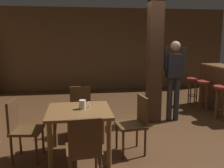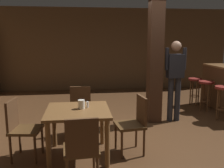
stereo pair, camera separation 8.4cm
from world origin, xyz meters
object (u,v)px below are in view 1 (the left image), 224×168
(chair_east, at_px, (135,121))
(standing_person, at_px, (174,75))
(chair_west, at_px, (22,127))
(bar_stool_mid, at_px, (204,88))
(bar_stool_near, at_px, (222,94))
(salt_shaker, at_px, (89,105))
(chair_south, at_px, (84,148))
(napkin_cup, at_px, (82,104))
(dining_table, at_px, (79,118))
(chair_north, at_px, (81,109))
(bar_stool_far, at_px, (193,85))

(chair_east, relative_size, standing_person, 0.52)
(chair_west, bearing_deg, bar_stool_mid, 27.37)
(chair_west, distance_m, bar_stool_near, 4.15)
(salt_shaker, bearing_deg, chair_south, -96.47)
(chair_east, xyz_separation_m, napkin_cup, (-0.81, 0.03, 0.29))
(dining_table, relative_size, bar_stool_near, 1.24)
(dining_table, distance_m, chair_south, 0.85)
(chair_north, distance_m, bar_stool_mid, 3.30)
(bar_stool_mid, bearing_deg, chair_south, -136.69)
(dining_table, relative_size, salt_shaker, 9.72)
(chair_west, xyz_separation_m, salt_shaker, (0.98, 0.08, 0.27))
(chair_east, distance_m, napkin_cup, 0.86)
(napkin_cup, height_order, bar_stool_far, napkin_cup)
(chair_north, bearing_deg, bar_stool_mid, 21.68)
(standing_person, bearing_deg, napkin_cup, -145.29)
(napkin_cup, xyz_separation_m, salt_shaker, (0.09, 0.04, -0.02))
(chair_north, relative_size, bar_stool_near, 1.18)
(chair_west, xyz_separation_m, bar_stool_near, (3.94, 1.30, 0.06))
(chair_south, distance_m, salt_shaker, 0.97)
(chair_west, bearing_deg, napkin_cup, 2.13)
(bar_stool_mid, height_order, bar_stool_far, bar_stool_mid)
(napkin_cup, xyz_separation_m, bar_stool_far, (3.02, 2.56, -0.25))
(chair_east, xyz_separation_m, salt_shaker, (-0.71, 0.07, 0.27))
(chair_east, height_order, bar_stool_near, chair_east)
(salt_shaker, bearing_deg, chair_east, -5.75)
(chair_south, bearing_deg, bar_stool_mid, 43.31)
(chair_north, xyz_separation_m, chair_west, (-0.87, -0.82, 0.00))
(chair_north, height_order, napkin_cup, chair_north)
(bar_stool_far, bearing_deg, chair_north, -149.76)
(dining_table, bearing_deg, bar_stool_mid, 33.38)
(chair_west, bearing_deg, bar_stool_near, 18.31)
(bar_stool_mid, bearing_deg, bar_stool_near, -89.60)
(salt_shaker, bearing_deg, chair_north, 98.69)
(dining_table, bearing_deg, napkin_cup, 36.54)
(bar_stool_mid, bearing_deg, chair_east, -137.77)
(napkin_cup, xyz_separation_m, bar_stool_mid, (3.05, 2.00, -0.23))
(bar_stool_far, bearing_deg, chair_west, -146.47)
(dining_table, height_order, standing_person, standing_person)
(dining_table, bearing_deg, bar_stool_near, 22.87)
(chair_south, bearing_deg, bar_stool_far, 48.58)
(bar_stool_near, xyz_separation_m, bar_stool_far, (-0.03, 1.29, -0.02))
(chair_north, relative_size, bar_stool_far, 1.22)
(chair_north, bearing_deg, napkin_cup, -88.60)
(standing_person, distance_m, bar_stool_near, 1.16)
(napkin_cup, distance_m, salt_shaker, 0.11)
(napkin_cup, relative_size, standing_person, 0.08)
(chair_east, distance_m, bar_stool_mid, 3.03)
(chair_south, height_order, bar_stool_near, chair_south)
(chair_west, distance_m, napkin_cup, 0.93)
(chair_north, height_order, chair_west, same)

